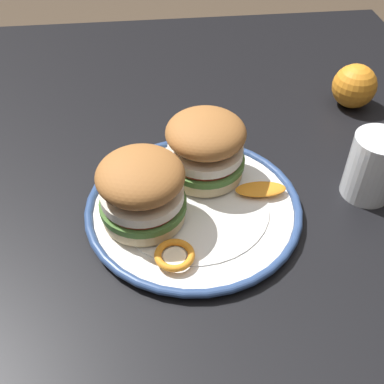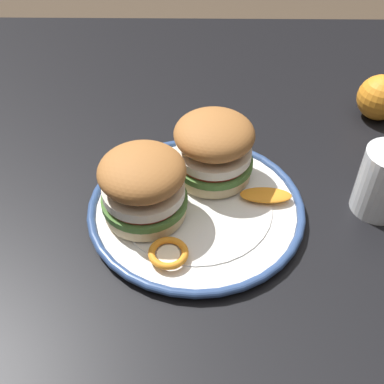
# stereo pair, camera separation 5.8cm
# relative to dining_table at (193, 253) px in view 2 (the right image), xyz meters

# --- Properties ---
(dining_table) EXTENTS (1.34, 1.07, 0.74)m
(dining_table) POSITION_rel_dining_table_xyz_m (0.00, 0.00, 0.00)
(dining_table) COLOR black
(dining_table) RESTS_ON ground
(dinner_plate) EXTENTS (0.31, 0.31, 0.02)m
(dinner_plate) POSITION_rel_dining_table_xyz_m (0.01, 0.00, 0.10)
(dinner_plate) COLOR white
(dinner_plate) RESTS_ON dining_table
(sandwich_half_left) EXTENTS (0.16, 0.16, 0.10)m
(sandwich_half_left) POSITION_rel_dining_table_xyz_m (-0.01, 0.07, 0.15)
(sandwich_half_left) COLOR beige
(sandwich_half_left) RESTS_ON dinner_plate
(sandwich_half_right) EXTENTS (0.16, 0.16, 0.10)m
(sandwich_half_right) POSITION_rel_dining_table_xyz_m (0.07, -0.02, 0.15)
(sandwich_half_right) COLOR beige
(sandwich_half_right) RESTS_ON dinner_plate
(orange_peel_curled) EXTENTS (0.07, 0.07, 0.01)m
(orange_peel_curled) POSITION_rel_dining_table_xyz_m (-0.09, 0.03, 0.11)
(orange_peel_curled) COLOR orange
(orange_peel_curled) RESTS_ON dinner_plate
(orange_peel_strip_long) EXTENTS (0.04, 0.08, 0.01)m
(orange_peel_strip_long) POSITION_rel_dining_table_xyz_m (0.02, -0.10, 0.11)
(orange_peel_strip_long) COLOR orange
(orange_peel_strip_long) RESTS_ON dinner_plate
(drinking_glass) EXTENTS (0.07, 0.07, 0.10)m
(drinking_glass) POSITION_rel_dining_table_xyz_m (0.02, -0.26, 0.13)
(drinking_glass) COLOR white
(drinking_glass) RESTS_ON dining_table
(whole_orange) EXTENTS (0.08, 0.08, 0.08)m
(whole_orange) POSITION_rel_dining_table_xyz_m (0.25, -0.32, 0.13)
(whole_orange) COLOR orange
(whole_orange) RESTS_ON dining_table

